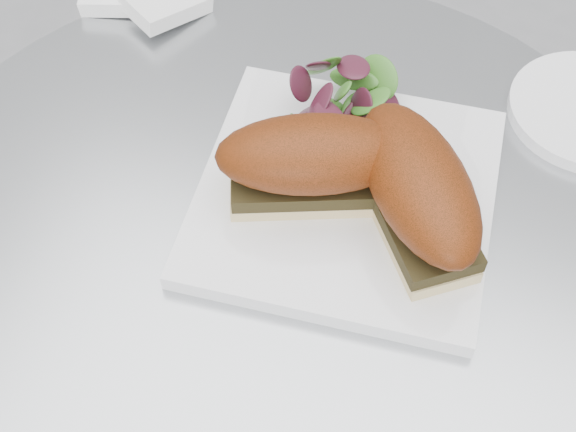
% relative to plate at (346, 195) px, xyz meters
% --- Properties ---
extents(table, '(0.70, 0.70, 0.73)m').
position_rel_plate_xyz_m(table, '(-0.04, -0.06, -0.25)').
color(table, '#B2B6B9').
rests_on(table, ground).
extents(plate, '(0.28, 0.28, 0.02)m').
position_rel_plate_xyz_m(plate, '(0.00, 0.00, 0.00)').
color(plate, white).
rests_on(plate, table).
extents(sandwich_left, '(0.17, 0.13, 0.08)m').
position_rel_plate_xyz_m(sandwich_left, '(-0.03, -0.01, 0.05)').
color(sandwich_left, beige).
rests_on(sandwich_left, plate).
extents(sandwich_right, '(0.16, 0.18, 0.08)m').
position_rel_plate_xyz_m(sandwich_right, '(0.06, -0.01, 0.05)').
color(sandwich_right, beige).
rests_on(sandwich_right, plate).
extents(salad, '(0.10, 0.10, 0.05)m').
position_rel_plate_xyz_m(salad, '(-0.03, 0.07, 0.03)').
color(salad, '#508E2E').
rests_on(salad, plate).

